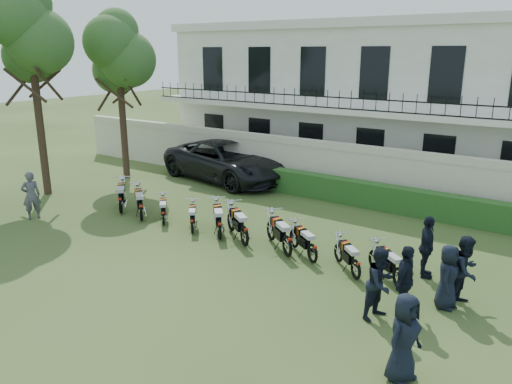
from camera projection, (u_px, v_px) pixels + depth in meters
ground at (196, 248)px, 15.73m from camera, size 100.00×100.00×0.00m
perimeter_wall at (318, 166)px, 21.72m from camera, size 30.00×0.35×2.30m
hedge at (330, 188)px, 20.72m from camera, size 18.00×0.60×1.00m
building at (375, 97)px, 25.72m from camera, size 20.40×9.60×7.40m
tree_west_mid at (30, 34)px, 19.92m from camera, size 3.40×3.20×8.82m
tree_west_near at (119, 53)px, 23.01m from camera, size 3.40×3.20×7.90m
motorcycle_0 at (120, 201)px, 18.91m from camera, size 1.57×1.55×1.15m
motorcycle_1 at (141, 208)px, 18.07m from camera, size 1.71×1.40×1.15m
motorcycle_2 at (163, 214)px, 17.66m from camera, size 1.26×1.27×0.93m
motorcycle_3 at (192, 222)px, 16.84m from camera, size 1.17×1.36×0.94m
motorcycle_4 at (219, 225)px, 16.29m from camera, size 1.46×1.54×1.10m
motorcycle_5 at (244, 231)px, 15.72m from camera, size 1.79×1.31×1.15m
motorcycle_6 at (287, 241)px, 14.92m from camera, size 1.73×1.32×1.13m
motorcycle_7 at (313, 249)px, 14.49m from camera, size 1.58×1.12×1.01m
motorcycle_8 at (356, 265)px, 13.45m from camera, size 1.38×1.24×0.96m
motorcycle_9 at (400, 273)px, 12.90m from camera, size 1.50×1.19×1.00m
suv at (227, 161)px, 23.82m from camera, size 7.23×4.30×1.88m
inspector at (31, 195)px, 18.29m from camera, size 0.65×0.77×1.78m
officer_0 at (404, 338)px, 9.24m from camera, size 0.75×0.97×1.75m
officer_1 at (381, 283)px, 11.44m from camera, size 0.86×0.99×1.73m
officer_2 at (405, 282)px, 11.51m from camera, size 0.44×1.03×1.75m
officer_3 at (448, 277)px, 11.92m from camera, size 0.59×0.83×1.60m
officer_4 at (465, 271)px, 12.04m from camera, size 0.86×1.00×1.77m
officer_5 at (427, 247)px, 13.53m from camera, size 0.73×1.11×1.75m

